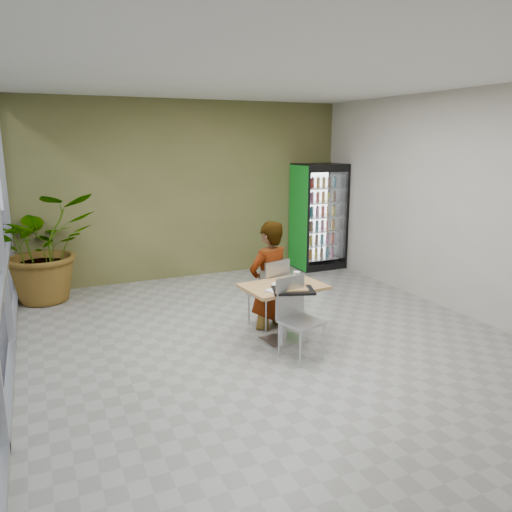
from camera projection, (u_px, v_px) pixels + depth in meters
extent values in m
plane|color=gray|center=(273.00, 342.00, 6.31)|extent=(7.00, 7.00, 0.00)
cube|color=#A57646|center=(283.00, 287.00, 6.16)|extent=(1.03, 0.76, 0.04)
cylinder|color=#A9ABAD|center=(283.00, 315.00, 6.25)|extent=(0.10, 0.10, 0.71)
cube|color=#A9ABAD|center=(282.00, 340.00, 6.32)|extent=(0.52, 0.43, 0.04)
cube|color=#A9ABAD|center=(267.00, 294.00, 6.79)|extent=(0.52, 0.52, 0.03)
cube|color=#A9ABAD|center=(277.00, 279.00, 6.58)|extent=(0.41, 0.15, 0.50)
cylinder|color=#A9ABAD|center=(268.00, 304.00, 7.09)|extent=(0.02, 0.02, 0.45)
cylinder|color=#A9ABAD|center=(249.00, 309.00, 6.86)|extent=(0.02, 0.02, 0.45)
cylinder|color=#A9ABAD|center=(286.00, 310.00, 6.82)|extent=(0.02, 0.02, 0.45)
cylinder|color=#A9ABAD|center=(266.00, 316.00, 6.59)|extent=(0.02, 0.02, 0.45)
cube|color=#A9ABAD|center=(301.00, 322.00, 5.74)|extent=(0.51, 0.51, 0.03)
cube|color=#A9ABAD|center=(290.00, 297.00, 5.84)|extent=(0.42, 0.13, 0.50)
cylinder|color=#A9ABAD|center=(300.00, 349.00, 5.55)|extent=(0.02, 0.02, 0.45)
cylinder|color=#A9ABAD|center=(323.00, 341.00, 5.76)|extent=(0.02, 0.02, 0.45)
cylinder|color=#A9ABAD|center=(279.00, 339.00, 5.82)|extent=(0.02, 0.02, 0.45)
cylinder|color=#A9ABAD|center=(302.00, 332.00, 6.04)|extent=(0.02, 0.02, 0.45)
imported|color=black|center=(269.00, 286.00, 6.72)|extent=(0.74, 0.58, 1.76)
cylinder|color=silver|center=(281.00, 284.00, 6.17)|extent=(0.22, 0.22, 0.01)
cylinder|color=silver|center=(297.00, 278.00, 6.18)|extent=(0.08, 0.08, 0.15)
cylinder|color=red|center=(297.00, 279.00, 6.18)|extent=(0.09, 0.09, 0.08)
cylinder|color=silver|center=(297.00, 272.00, 6.16)|extent=(0.09, 0.09, 0.01)
cube|color=silver|center=(274.00, 291.00, 5.89)|extent=(0.21, 0.21, 0.02)
cube|color=black|center=(293.00, 290.00, 5.89)|extent=(0.57, 0.49, 0.03)
cube|color=black|center=(319.00, 216.00, 9.85)|extent=(0.93, 0.73, 2.05)
cube|color=#179728|center=(298.00, 218.00, 9.66)|extent=(0.02, 0.70, 2.01)
cube|color=silver|center=(328.00, 218.00, 9.53)|extent=(0.74, 0.02, 1.64)
imported|color=#356729|center=(44.00, 247.00, 7.79)|extent=(1.83, 1.68, 1.73)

